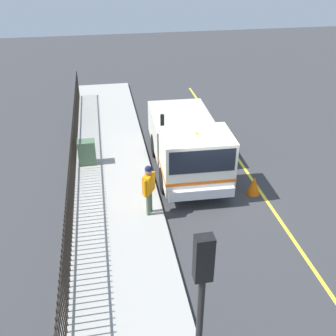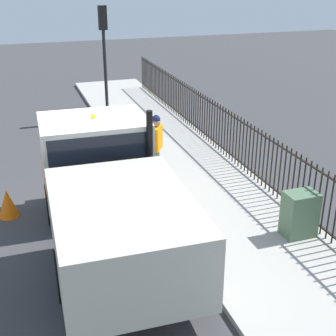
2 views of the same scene
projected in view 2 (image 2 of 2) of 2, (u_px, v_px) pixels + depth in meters
ground_plane at (77, 207)px, 11.66m from camera, size 58.14×58.14×0.00m
sidewalk_slab at (204, 186)px, 12.64m from camera, size 3.16×26.43×0.14m
work_truck at (107, 188)px, 9.68m from camera, size 2.58×6.00×2.74m
worker_standing at (156, 140)px, 12.50m from camera, size 0.47×0.58×1.82m
iron_fence at (253, 152)px, 12.73m from camera, size 0.04×22.50×1.50m
traffic_light_near at (104, 40)px, 17.19m from camera, size 0.30×0.22×4.14m
utility_cabinet at (300, 214)px, 10.01m from camera, size 0.69×0.49×1.01m
traffic_cone at (8, 203)px, 11.10m from camera, size 0.49×0.49×0.70m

